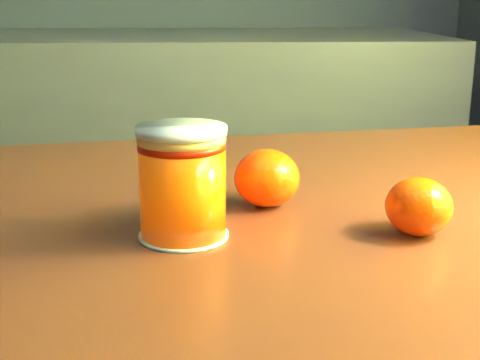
{
  "coord_description": "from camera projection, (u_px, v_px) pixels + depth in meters",
  "views": [
    {
      "loc": [
        0.98,
        -0.35,
        1.01
      ],
      "look_at": [
        1.0,
        0.23,
        0.85
      ],
      "focal_mm": 50.0,
      "sensor_mm": 36.0,
      "label": 1
    }
  ],
  "objects": [
    {
      "name": "orange_back",
      "position": [
        419.0,
        206.0,
        0.6
      ],
      "size": [
        0.08,
        0.08,
        0.05
      ],
      "primitive_type": "ellipsoid",
      "rotation": [
        0.0,
        0.0,
        -0.42
      ],
      "color": "#FF4305",
      "rests_on": "table"
    },
    {
      "name": "orange_front",
      "position": [
        267.0,
        178.0,
        0.68
      ],
      "size": [
        0.09,
        0.09,
        0.06
      ],
      "primitive_type": "ellipsoid",
      "rotation": [
        0.0,
        0.0,
        0.37
      ],
      "color": "#FF4305",
      "rests_on": "table"
    },
    {
      "name": "orange_extra",
      "position": [
        194.0,
        190.0,
        0.64
      ],
      "size": [
        0.08,
        0.08,
        0.05
      ],
      "primitive_type": "ellipsoid",
      "rotation": [
        0.0,
        0.0,
        0.3
      ],
      "color": "#FF4305",
      "rests_on": "table"
    },
    {
      "name": "table",
      "position": [
        272.0,
        308.0,
        0.69
      ],
      "size": [
        1.16,
        0.9,
        0.8
      ],
      "rotation": [
        0.0,
        0.0,
        0.16
      ],
      "color": "#632D18",
      "rests_on": "ground"
    },
    {
      "name": "juice_glass",
      "position": [
        183.0,
        184.0,
        0.59
      ],
      "size": [
        0.08,
        0.08,
        0.1
      ],
      "rotation": [
        0.0,
        0.0,
        -0.14
      ],
      "color": "#FF5305",
      "rests_on": "table"
    }
  ]
}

